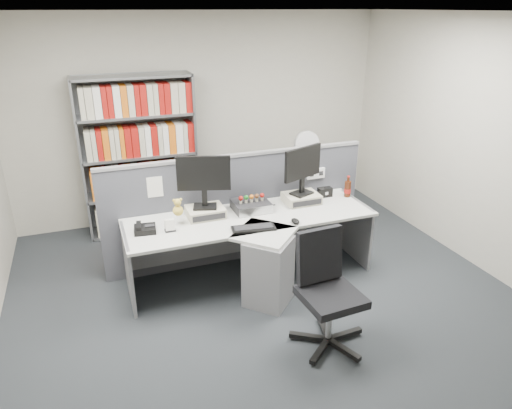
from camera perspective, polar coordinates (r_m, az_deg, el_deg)
name	(u,v)px	position (r m, az deg, el deg)	size (l,w,h in m)	color
ground	(280,318)	(4.61, 2.88, -13.59)	(5.50, 5.50, 0.00)	#2D3135
room_shell	(284,134)	(3.83, 3.41, 8.49)	(5.04, 5.54, 2.72)	#B9B5A5
partition	(238,207)	(5.31, -2.19, -0.34)	(3.00, 0.08, 1.27)	#474951
desk	(258,248)	(4.84, 0.23, -5.31)	(2.60, 1.20, 0.72)	silver
monitor_riser_left	(205,212)	(4.91, -6.14, -0.91)	(0.38, 0.31, 0.10)	#BDB79D
monitor_riser_right	(301,198)	(5.26, 5.52, 0.76)	(0.38, 0.31, 0.10)	#BDB79D
monitor_left	(204,177)	(4.78, -6.33, 3.27)	(0.53, 0.23, 0.55)	black
monitor_right	(303,167)	(5.13, 5.66, 4.59)	(0.50, 0.24, 0.54)	black
desktop_pc	(251,206)	(5.04, -0.61, -0.15)	(0.38, 0.34, 0.10)	black
figurines	(252,198)	(4.99, -0.55, 0.85)	(0.29, 0.05, 0.09)	#BDB79D
keyboard	(253,228)	(4.62, -0.31, -2.87)	(0.45, 0.21, 0.03)	black
mouse	(295,221)	(4.76, 4.78, -2.02)	(0.08, 0.12, 0.05)	black
desk_phone	(144,229)	(4.69, -13.34, -2.88)	(0.23, 0.21, 0.09)	black
desk_calendar	(170,226)	(4.64, -10.38, -2.60)	(0.10, 0.08, 0.12)	black
plush_toy	(178,208)	(4.71, -9.43, -0.47)	(0.11, 0.11, 0.18)	gold
speaker	(325,192)	(5.46, 8.33, 1.49)	(0.16, 0.09, 0.11)	black
cola_bottle	(348,189)	(5.49, 11.01, 1.86)	(0.08, 0.08, 0.25)	#3F190A
shelving_unit	(140,158)	(6.13, -13.89, 5.47)	(1.41, 0.40, 2.00)	slate
filing_cabinet	(304,195)	(6.49, 5.84, 1.12)	(0.45, 0.61, 0.70)	slate
desk_fan	(306,146)	(6.26, 6.10, 7.02)	(0.33, 0.19, 0.55)	white
office_chair	(326,287)	(4.11, 8.51, -9.87)	(0.65, 0.67, 1.00)	silver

